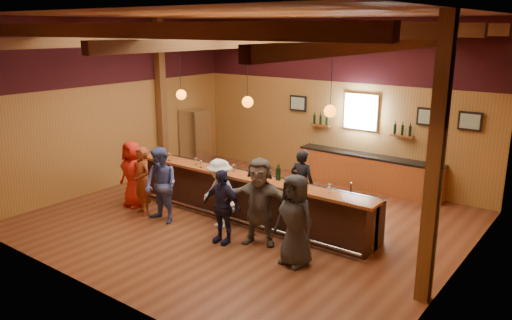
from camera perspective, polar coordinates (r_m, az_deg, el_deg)
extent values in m
plane|color=#5F2E18|center=(11.45, -0.91, -6.85)|extent=(9.00, 9.00, 0.00)
cube|color=#925F28|center=(14.15, 9.11, 6.62)|extent=(9.00, 0.04, 4.50)
cube|color=#925F28|center=(8.12, -18.57, -0.11)|extent=(9.00, 0.04, 4.50)
cube|color=#925F28|center=(14.00, -15.73, 6.17)|extent=(0.04, 8.00, 4.50)
cube|color=#925F28|center=(8.86, 22.68, 0.72)|extent=(0.04, 8.00, 4.50)
cube|color=brown|center=(10.64, -1.01, 16.28)|extent=(9.00, 8.00, 0.04)
cube|color=#330E11|center=(14.00, 9.31, 12.29)|extent=(9.00, 0.01, 1.70)
cube|color=#330E11|center=(13.86, -16.10, 11.89)|extent=(0.01, 8.00, 1.70)
cube|color=#330E11|center=(8.65, 23.48, 9.76)|extent=(0.01, 8.00, 1.70)
cube|color=brown|center=(14.84, -10.77, 6.93)|extent=(0.22, 0.22, 4.50)
cube|color=brown|center=(7.96, 19.79, -0.52)|extent=(0.22, 0.22, 4.50)
cube|color=brown|center=(8.47, -13.98, 14.18)|extent=(8.80, 0.20, 0.25)
cube|color=brown|center=(9.86, -4.70, 14.60)|extent=(8.80, 0.20, 0.25)
cube|color=brown|center=(11.44, 2.18, 14.68)|extent=(8.80, 0.20, 0.25)
cube|color=brown|center=(13.13, 7.34, 14.60)|extent=(8.80, 0.20, 0.25)
cube|color=brown|center=(12.70, -12.03, 13.27)|extent=(0.18, 7.80, 0.22)
cube|color=brown|center=(10.64, -1.00, 13.32)|extent=(0.18, 7.80, 0.22)
cube|color=brown|center=(9.11, 14.44, 12.60)|extent=(0.18, 7.80, 0.22)
cube|color=black|center=(11.27, -0.92, -4.37)|extent=(6.00, 0.60, 1.05)
cube|color=brown|center=(10.96, -1.51, -1.88)|extent=(6.30, 0.50, 0.06)
cube|color=black|center=(11.43, 0.24, -1.98)|extent=(6.00, 0.48, 0.05)
cube|color=black|center=(11.58, 0.24, -4.23)|extent=(6.00, 0.48, 0.90)
cube|color=silver|center=(10.43, 9.11, -4.11)|extent=(0.45, 0.40, 0.14)
cube|color=silver|center=(10.22, 11.58, -4.63)|extent=(0.45, 0.40, 0.14)
cylinder|color=silver|center=(11.09, -2.25, -6.77)|extent=(6.00, 0.06, 0.06)
cube|color=brown|center=(13.76, 12.66, -1.46)|extent=(4.00, 0.50, 0.90)
cube|color=black|center=(13.64, 12.77, 0.45)|extent=(4.00, 0.52, 0.05)
cube|color=silver|center=(13.78, 11.92, 5.43)|extent=(0.95, 0.08, 0.95)
cube|color=white|center=(13.74, 11.83, 5.40)|extent=(0.78, 0.01, 0.78)
cube|color=black|center=(14.71, 4.83, 6.48)|extent=(0.55, 0.04, 0.45)
cube|color=silver|center=(14.69, 4.78, 6.47)|extent=(0.45, 0.01, 0.35)
cube|color=black|center=(13.12, 19.05, 4.68)|extent=(0.55, 0.04, 0.45)
cube|color=silver|center=(13.09, 19.01, 4.67)|extent=(0.45, 0.01, 0.35)
cube|color=black|center=(12.85, 23.28, 4.09)|extent=(0.55, 0.04, 0.45)
cube|color=silver|center=(12.83, 23.25, 4.07)|extent=(0.45, 0.01, 0.35)
cube|color=brown|center=(14.35, 7.36, 3.96)|extent=(0.60, 0.18, 0.04)
cylinder|color=black|center=(14.42, 6.69, 4.65)|extent=(0.07, 0.07, 0.26)
cylinder|color=black|center=(14.32, 7.38, 4.55)|extent=(0.07, 0.07, 0.26)
cylinder|color=black|center=(14.22, 8.08, 4.46)|extent=(0.07, 0.07, 0.26)
cube|color=brown|center=(13.35, 16.33, 2.66)|extent=(0.60, 0.18, 0.04)
cylinder|color=black|center=(13.39, 15.58, 3.41)|extent=(0.07, 0.07, 0.26)
cylinder|color=black|center=(13.32, 16.38, 3.29)|extent=(0.07, 0.07, 0.26)
cylinder|color=black|center=(13.26, 17.18, 3.17)|extent=(0.07, 0.07, 0.26)
cylinder|color=black|center=(12.00, -8.66, 10.35)|extent=(0.01, 0.01, 1.25)
sphere|color=#FF630C|center=(12.07, -8.55, 7.39)|extent=(0.24, 0.24, 0.24)
cylinder|color=black|center=(10.67, -0.98, 9.96)|extent=(0.01, 0.01, 1.25)
sphere|color=#FF630C|center=(10.74, -0.97, 6.64)|extent=(0.24, 0.24, 0.24)
cylinder|color=black|center=(9.58, 8.62, 9.23)|extent=(0.01, 0.01, 1.25)
sphere|color=#FF630C|center=(9.66, 8.48, 5.54)|extent=(0.24, 0.24, 0.24)
cube|color=silver|center=(15.65, -6.95, 2.47)|extent=(0.70, 0.70, 1.80)
imported|color=red|center=(12.42, -13.90, -1.56)|extent=(0.84, 0.59, 1.63)
imported|color=maroon|center=(11.84, -12.87, -2.37)|extent=(0.66, 0.51, 1.61)
imported|color=#454F8B|center=(11.26, -10.81, -2.88)|extent=(0.86, 0.68, 1.71)
imported|color=beige|center=(10.83, -4.16, -3.85)|extent=(1.07, 0.73, 1.54)
imported|color=#1C1B36|center=(10.07, -3.92, -5.31)|extent=(0.91, 0.41, 1.54)
imported|color=#5B5249|center=(9.94, 0.38, -4.77)|extent=(1.74, 1.10, 1.79)
imported|color=#29292C|center=(9.13, 4.48, -6.89)|extent=(0.91, 0.65, 1.72)
imported|color=black|center=(11.46, 5.26, -2.67)|extent=(0.60, 0.41, 1.59)
cylinder|color=brown|center=(10.77, 0.51, -1.33)|extent=(0.23, 0.23, 0.25)
cylinder|color=black|center=(10.58, 2.44, -1.66)|extent=(0.07, 0.07, 0.24)
cylinder|color=black|center=(10.54, 2.45, -0.82)|extent=(0.02, 0.02, 0.08)
cylinder|color=black|center=(10.55, 2.63, -1.65)|extent=(0.08, 0.08, 0.26)
cylinder|color=black|center=(10.51, 2.64, -0.75)|extent=(0.03, 0.03, 0.09)
cylinder|color=silver|center=(12.66, -11.13, 0.30)|extent=(0.07, 0.07, 0.01)
cylinder|color=silver|center=(12.64, -11.14, 0.53)|extent=(0.01, 0.01, 0.10)
sphere|color=silver|center=(12.62, -11.16, 0.89)|extent=(0.08, 0.08, 0.08)
cylinder|color=silver|center=(12.33, -9.87, -0.02)|extent=(0.08, 0.08, 0.01)
cylinder|color=silver|center=(12.32, -9.88, 0.24)|extent=(0.01, 0.01, 0.11)
sphere|color=silver|center=(12.29, -9.90, 0.64)|extent=(0.09, 0.09, 0.09)
cylinder|color=silver|center=(11.87, -6.87, -0.50)|extent=(0.07, 0.07, 0.01)
cylinder|color=silver|center=(11.85, -6.88, -0.25)|extent=(0.01, 0.01, 0.10)
sphere|color=silver|center=(11.83, -6.89, 0.12)|extent=(0.08, 0.08, 0.08)
cylinder|color=silver|center=(11.59, -6.33, -0.85)|extent=(0.07, 0.07, 0.01)
cylinder|color=silver|center=(11.58, -6.33, -0.60)|extent=(0.01, 0.01, 0.10)
sphere|color=silver|center=(11.56, -6.34, -0.23)|extent=(0.08, 0.08, 0.08)
cylinder|color=silver|center=(11.23, -2.55, -1.30)|extent=(0.07, 0.07, 0.01)
cylinder|color=silver|center=(11.21, -2.56, -1.04)|extent=(0.01, 0.01, 0.10)
sphere|color=silver|center=(11.19, -2.56, -0.65)|extent=(0.08, 0.08, 0.08)
cylinder|color=silver|center=(10.53, 1.15, -2.39)|extent=(0.07, 0.07, 0.01)
cylinder|color=silver|center=(10.52, 1.15, -2.13)|extent=(0.01, 0.01, 0.09)
sphere|color=silver|center=(10.49, 1.16, -1.73)|extent=(0.07, 0.07, 0.07)
cylinder|color=silver|center=(10.21, 4.33, -2.99)|extent=(0.07, 0.07, 0.01)
cylinder|color=silver|center=(10.19, 4.34, -2.69)|extent=(0.01, 0.01, 0.10)
sphere|color=silver|center=(10.17, 4.35, -2.23)|extent=(0.08, 0.08, 0.08)
cylinder|color=silver|center=(9.88, 8.37, -3.74)|extent=(0.08, 0.08, 0.01)
cylinder|color=silver|center=(9.86, 8.38, -3.42)|extent=(0.01, 0.01, 0.11)
sphere|color=silver|center=(9.83, 8.40, -2.93)|extent=(0.09, 0.09, 0.09)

